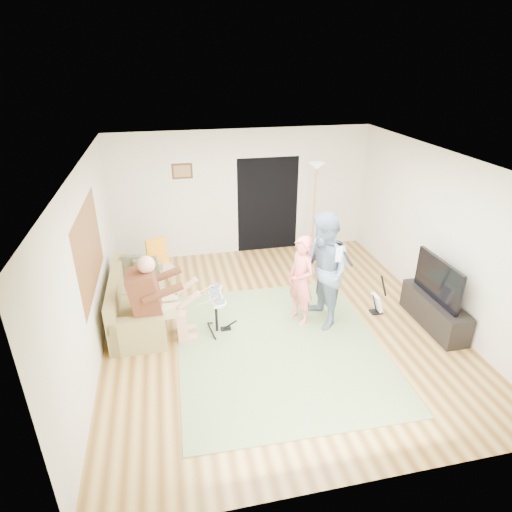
# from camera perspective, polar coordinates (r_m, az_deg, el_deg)

# --- Properties ---
(floor) EXTENTS (6.00, 6.00, 0.00)m
(floor) POSITION_cam_1_polar(r_m,az_deg,el_deg) (7.18, 2.83, -9.04)
(floor) COLOR brown
(floor) RESTS_ON ground
(walls) EXTENTS (5.50, 6.00, 2.70)m
(walls) POSITION_cam_1_polar(r_m,az_deg,el_deg) (6.52, 3.09, 0.81)
(walls) COLOR beige
(walls) RESTS_ON floor
(ceiling) EXTENTS (6.00, 6.00, 0.00)m
(ceiling) POSITION_cam_1_polar(r_m,az_deg,el_deg) (6.08, 3.39, 12.46)
(ceiling) COLOR white
(ceiling) RESTS_ON walls
(window_blinds) EXTENTS (0.00, 2.05, 2.05)m
(window_blinds) POSITION_cam_1_polar(r_m,az_deg,el_deg) (6.52, -21.35, 0.96)
(window_blinds) COLOR brown
(window_blinds) RESTS_ON walls
(doorway) EXTENTS (2.10, 0.00, 2.10)m
(doorway) POSITION_cam_1_polar(r_m,az_deg,el_deg) (9.45, 1.58, 6.81)
(doorway) COLOR black
(doorway) RESTS_ON walls
(picture_frame) EXTENTS (0.42, 0.03, 0.32)m
(picture_frame) POSITION_cam_1_polar(r_m,az_deg,el_deg) (8.97, -9.82, 11.10)
(picture_frame) COLOR #3F2314
(picture_frame) RESTS_ON walls
(area_rug) EXTENTS (3.13, 3.60, 0.02)m
(area_rug) POSITION_cam_1_polar(r_m,az_deg,el_deg) (6.70, 3.14, -11.85)
(area_rug) COLOR #67804D
(area_rug) RESTS_ON floor
(sofa) EXTENTS (0.84, 2.03, 0.82)m
(sofa) POSITION_cam_1_polar(r_m,az_deg,el_deg) (7.44, -15.91, -6.27)
(sofa) COLOR olive
(sofa) RESTS_ON floor
(drummer) EXTENTS (0.93, 0.52, 1.43)m
(drummer) POSITION_cam_1_polar(r_m,az_deg,el_deg) (6.71, -12.75, -6.74)
(drummer) COLOR #5B2D19
(drummer) RESTS_ON sofa
(drum_kit) EXTENTS (0.39, 0.69, 0.71)m
(drum_kit) POSITION_cam_1_polar(r_m,az_deg,el_deg) (6.86, -5.31, -7.82)
(drum_kit) COLOR black
(drum_kit) RESTS_ON floor
(singer) EXTENTS (0.52, 0.64, 1.51)m
(singer) POSITION_cam_1_polar(r_m,az_deg,el_deg) (6.92, 6.02, -3.27)
(singer) COLOR #F86F6C
(singer) RESTS_ON floor
(microphone) EXTENTS (0.06, 0.06, 0.24)m
(microphone) POSITION_cam_1_polar(r_m,az_deg,el_deg) (6.81, 7.76, -0.34)
(microphone) COLOR black
(microphone) RESTS_ON singer
(guitarist) EXTENTS (0.84, 1.01, 1.90)m
(guitarist) POSITION_cam_1_polar(r_m,az_deg,el_deg) (6.80, 8.94, -2.08)
(guitarist) COLOR slate
(guitarist) RESTS_ON floor
(guitar_held) EXTENTS (0.21, 0.61, 0.26)m
(guitar_held) POSITION_cam_1_polar(r_m,az_deg,el_deg) (6.73, 10.73, 0.69)
(guitar_held) COLOR white
(guitar_held) RESTS_ON guitarist
(guitar_spare) EXTENTS (0.26, 0.23, 0.72)m
(guitar_spare) POSITION_cam_1_polar(r_m,az_deg,el_deg) (7.64, 15.88, -5.96)
(guitar_spare) COLOR black
(guitar_spare) RESTS_ON floor
(torchiere_lamp) EXTENTS (0.37, 0.37, 2.08)m
(torchiere_lamp) POSITION_cam_1_polar(r_m,az_deg,el_deg) (9.00, 7.88, 8.13)
(torchiere_lamp) COLOR black
(torchiere_lamp) RESTS_ON floor
(dining_chair) EXTENTS (0.51, 0.54, 0.95)m
(dining_chair) POSITION_cam_1_polar(r_m,az_deg,el_deg) (8.29, -12.45, -1.93)
(dining_chair) COLOR tan
(dining_chair) RESTS_ON floor
(tv_cabinet) EXTENTS (0.40, 1.40, 0.50)m
(tv_cabinet) POSITION_cam_1_polar(r_m,az_deg,el_deg) (7.60, 22.67, -6.85)
(tv_cabinet) COLOR black
(tv_cabinet) RESTS_ON floor
(television) EXTENTS (0.06, 1.12, 0.67)m
(television) POSITION_cam_1_polar(r_m,az_deg,el_deg) (7.30, 23.12, -2.90)
(television) COLOR black
(television) RESTS_ON tv_cabinet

